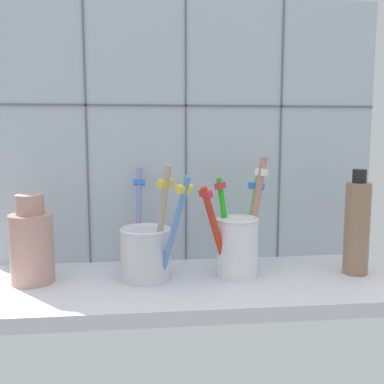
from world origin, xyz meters
TOP-DOWN VIEW (x-y plane):
  - counter_slab at (0.00, 0.00)cm, footprint 64.00×22.00cm
  - tile_wall_back at (-0.00, 12.00)cm, footprint 64.00×2.20cm
  - toothbrush_cup_left at (-6.68, 1.63)cm, footprint 10.23×15.67cm
  - toothbrush_cup_right at (6.92, 1.84)cm, footprint 11.74×9.52cm
  - ceramic_vase at (-23.07, 1.84)cm, footprint 6.14×6.14cm
  - soap_bottle at (25.10, 0.73)cm, footprint 3.78×3.78cm

SIDE VIEW (x-z plane):
  - counter_slab at x=0.00cm, z-range 0.00..2.00cm
  - toothbrush_cup_left at x=-6.68cm, z-range -2.13..15.00cm
  - toothbrush_cup_right at x=6.92cm, z-range -1.72..16.08cm
  - ceramic_vase at x=-23.07cm, z-range 1.24..14.04cm
  - soap_bottle at x=25.10cm, z-range 1.33..17.35cm
  - tile_wall_back at x=0.00cm, z-range 0.00..45.00cm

